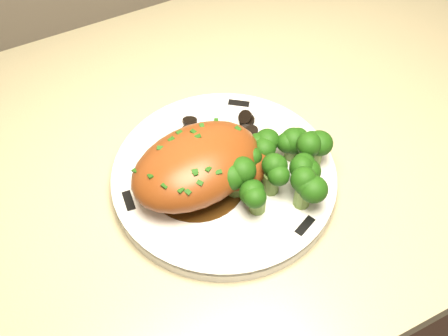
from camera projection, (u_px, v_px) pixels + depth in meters
name	position (u px, v px, depth m)	size (l,w,h in m)	color
counter	(206.00, 289.00, 1.05)	(1.92, 0.64, 0.95)	#543326
plate	(224.00, 178.00, 0.68)	(0.27, 0.27, 0.02)	silver
rim_accent_0	(239.00, 103.00, 0.75)	(0.03, 0.01, 0.00)	black
rim_accent_1	(129.00, 201.00, 0.65)	(0.03, 0.01, 0.00)	black
rim_accent_2	(305.00, 226.00, 0.63)	(0.03, 0.01, 0.00)	black
gravy_pool	(197.00, 181.00, 0.67)	(0.12, 0.12, 0.00)	#331D09
chicken_breast	(201.00, 166.00, 0.64)	(0.18, 0.13, 0.06)	brown
mushroom_pile	(216.00, 133.00, 0.71)	(0.09, 0.07, 0.03)	black
broccoli_florets	(276.00, 167.00, 0.65)	(0.13, 0.11, 0.05)	#597833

